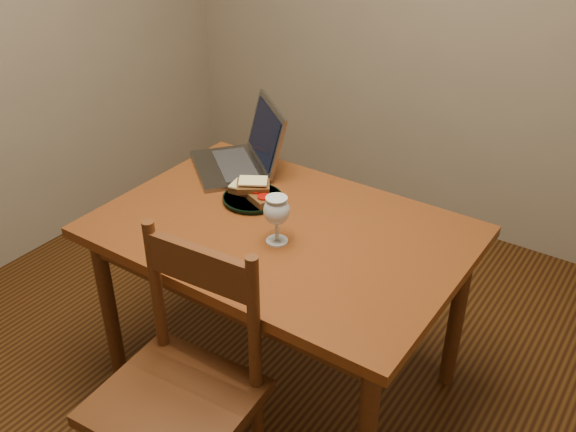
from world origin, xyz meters
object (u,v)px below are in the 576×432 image
Objects in this scene: plate at (253,199)px; milk_glass at (277,220)px; table at (282,247)px; chair at (179,382)px; laptop at (246,151)px.

plate is 1.31× the size of milk_glass.
table is 0.64m from chair.
milk_glass is 0.59m from laptop.
chair is at bearing -70.64° from plate.
laptop is at bearing 132.50° from plate.
chair is 2.75× the size of milk_glass.
table is 7.35× the size of milk_glass.
laptop reaches higher than plate.
table is 0.20m from milk_glass.
table is at bearing -25.17° from plate.
chair reaches higher than milk_glass.
laptop reaches higher than table.
plate is at bearing 143.20° from milk_glass.
laptop is (-0.20, 0.22, 0.06)m from plate.
laptop is at bearing 137.90° from milk_glass.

